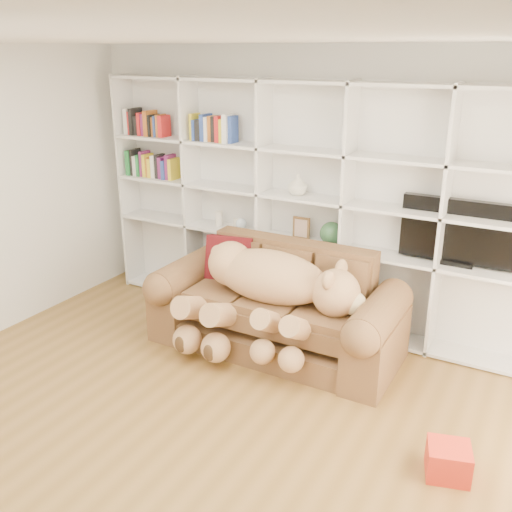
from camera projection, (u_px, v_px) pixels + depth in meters
The scene contains 15 objects.
floor at pixel (164, 444), 4.05m from camera, with size 5.00×5.00×0.00m, color brown.
ceiling at pixel (137, 39), 3.13m from camera, with size 5.00×5.00×0.00m, color white.
wall_back at pixel (313, 188), 5.65m from camera, with size 5.00×0.02×2.70m, color silver.
bookshelf at pixel (285, 193), 5.66m from camera, with size 4.43×0.35×2.40m.
sofa at pixel (277, 311), 5.28m from camera, with size 2.27×0.98×0.95m.
teddy_bear at pixel (266, 289), 5.02m from camera, with size 1.60×0.90×0.93m.
throw_pillow at pixel (230, 259), 5.56m from camera, with size 0.45×0.15×0.45m, color #500F0D.
gift_box at pixel (448, 461), 3.73m from camera, with size 0.27×0.26×0.22m, color red.
tv at pixel (458, 233), 4.93m from camera, with size 0.98×0.18×0.58m.
picture_frame at pixel (301, 228), 5.62m from camera, with size 0.18×0.03×0.22m, color brown.
green_vase at pixel (331, 233), 5.48m from camera, with size 0.23×0.23×0.23m, color #2D5733.
figurine_tall at pixel (219, 219), 6.08m from camera, with size 0.08×0.08×0.16m, color beige.
figurine_short at pixel (236, 224), 5.99m from camera, with size 0.06×0.06×0.11m, color beige.
snow_globe at pixel (241, 224), 5.95m from camera, with size 0.12×0.12×0.12m, color silver.
shelf_vase at pixel (298, 185), 5.50m from camera, with size 0.19×0.19×0.20m, color beige.
Camera 1 is at (2.20, -2.61, 2.65)m, focal length 40.00 mm.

